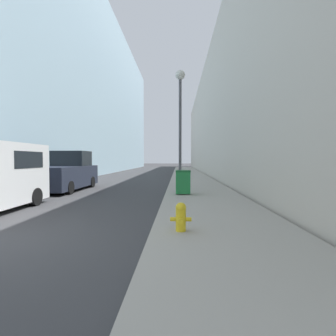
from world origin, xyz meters
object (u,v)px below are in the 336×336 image
pickup_truck (66,174)px  fire_hydrant (181,216)px  lamppost (180,110)px  trash_bin (183,182)px

pickup_truck → fire_hydrant: bearing=-53.7°
fire_hydrant → lamppost: (0.03, 8.33, 3.83)m
fire_hydrant → trash_bin: 6.03m
pickup_truck → lamppost: bearing=-0.4°
fire_hydrant → lamppost: bearing=89.8°
fire_hydrant → pickup_truck: size_ratio=0.12×
lamppost → pickup_truck: lamppost is taller
fire_hydrant → trash_bin: size_ratio=0.58×
lamppost → pickup_truck: size_ratio=1.22×
trash_bin → pickup_truck: 6.72m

